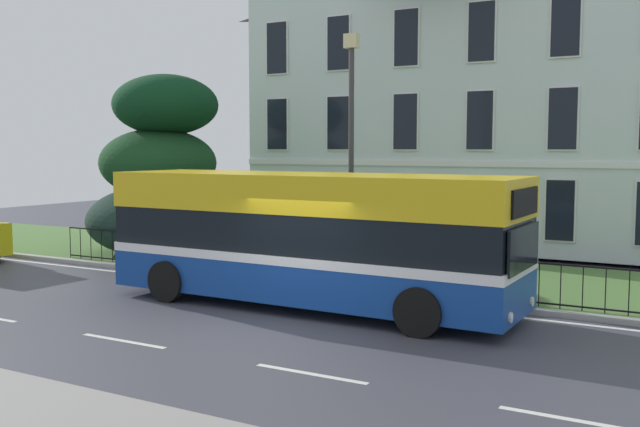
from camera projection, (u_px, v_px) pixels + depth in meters
ground_plane at (301, 320)px, 14.98m from camera, size 60.00×56.00×0.18m
georgian_townhouse at (479, 92)px, 27.11m from camera, size 15.71×8.33×11.03m
iron_verge_railing at (345, 266)px, 17.93m from camera, size 19.51×0.04×0.97m
evergreen_tree at (158, 175)px, 23.69m from camera, size 4.38×4.38×5.95m
single_decker_bus at (310, 237)px, 16.02m from camera, size 9.57×2.79×2.99m
street_lamp_post at (351, 140)px, 18.49m from camera, size 0.36×0.24×6.34m
litter_bin at (293, 255)px, 19.50m from camera, size 0.56×0.56×1.09m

